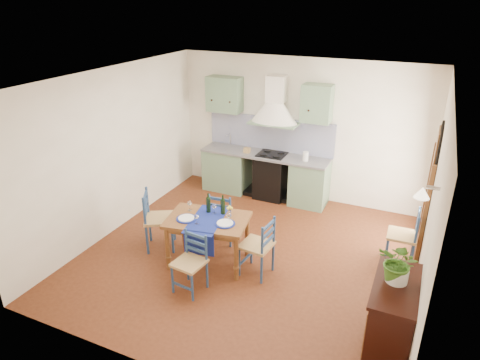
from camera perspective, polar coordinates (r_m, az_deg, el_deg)
name	(u,v)px	position (r m, az deg, el deg)	size (l,w,h in m)	color
floor	(249,255)	(6.98, 1.17, -10.00)	(5.00, 5.00, 0.00)	#471F0F
back_wall	(273,147)	(8.59, 4.42, 4.43)	(5.00, 0.96, 2.80)	white
right_wall	(432,203)	(6.17, 24.21, -2.77)	(0.26, 5.00, 2.80)	white
left_wall	(114,151)	(7.58, -16.41, 3.67)	(0.04, 5.00, 2.80)	white
ceiling	(250,79)	(5.90, 1.40, 13.30)	(5.00, 5.00, 0.01)	white
dining_table	(208,224)	(6.48, -4.30, -5.86)	(1.33, 1.03, 1.08)	brown
chair_near	(191,262)	(6.07, -6.61, -10.86)	(0.45, 0.45, 0.86)	navy
chair_far	(223,216)	(7.13, -2.23, -4.82)	(0.45, 0.45, 0.91)	navy
chair_left	(158,219)	(7.05, -10.94, -5.14)	(0.64, 0.64, 1.00)	navy
chair_right	(259,246)	(6.31, 2.48, -8.80)	(0.48, 0.48, 0.93)	navy
chair_spare	(404,236)	(7.01, 21.06, -7.00)	(0.44, 0.44, 0.92)	navy
sideboard	(392,315)	(5.38, 19.56, -16.59)	(0.50, 1.05, 0.94)	black
potted_plant	(399,263)	(5.04, 20.47, -10.35)	(0.43, 0.37, 0.48)	#3D7221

